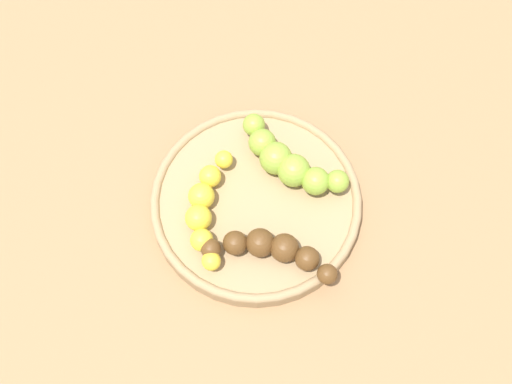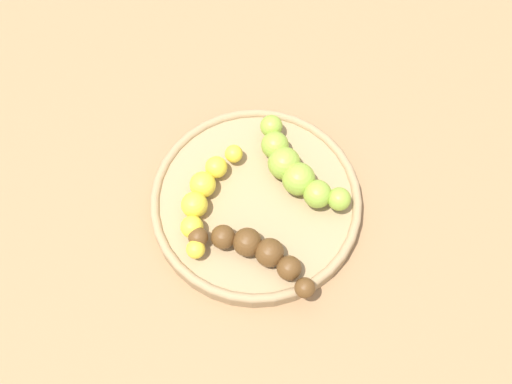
{
  "view_description": "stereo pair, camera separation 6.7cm",
  "coord_description": "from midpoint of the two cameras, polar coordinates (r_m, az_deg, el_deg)",
  "views": [
    {
      "loc": [
        -0.06,
        -0.28,
        0.65
      ],
      "look_at": [
        0.0,
        0.0,
        0.04
      ],
      "focal_mm": 45.08,
      "sensor_mm": 36.0,
      "label": 1
    },
    {
      "loc": [
        0.01,
        -0.29,
        0.65
      ],
      "look_at": [
        0.0,
        0.0,
        0.04
      ],
      "focal_mm": 45.08,
      "sensor_mm": 36.0,
      "label": 2
    }
  ],
  "objects": [
    {
      "name": "banana_overripe",
      "position": [
        0.65,
        -1.59,
        -5.47
      ],
      "size": [
        0.13,
        0.07,
        0.03
      ],
      "rotation": [
        0.0,
        0.0,
        1.14
      ],
      "color": "#593819",
      "rests_on": "fruit_bowl"
    },
    {
      "name": "banana_green",
      "position": [
        0.69,
        0.05,
        2.48
      ],
      "size": [
        0.1,
        0.11,
        0.04
      ],
      "rotation": [
        0.0,
        0.0,
        3.84
      ],
      "color": "#8CAD38",
      "rests_on": "fruit_bowl"
    },
    {
      "name": "ground_plane",
      "position": [
        0.71,
        -2.71,
        -1.6
      ],
      "size": [
        2.4,
        2.4,
        0.0
      ],
      "primitive_type": "plane",
      "color": "#936D47"
    },
    {
      "name": "banana_yellow",
      "position": [
        0.68,
        -7.39,
        -1.66
      ],
      "size": [
        0.06,
        0.13,
        0.03
      ],
      "rotation": [
        0.0,
        0.0,
        2.85
      ],
      "color": "yellow",
      "rests_on": "fruit_bowl"
    },
    {
      "name": "fruit_bowl",
      "position": [
        0.7,
        -2.75,
        -1.19
      ],
      "size": [
        0.23,
        0.23,
        0.02
      ],
      "color": "#A08259",
      "rests_on": "ground_plane"
    }
  ]
}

